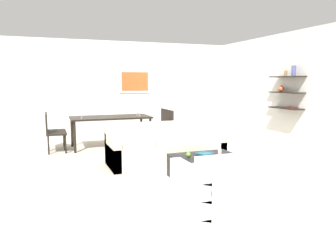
# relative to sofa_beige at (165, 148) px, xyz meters

# --- Properties ---
(ground_plane) EXTENTS (18.00, 18.00, 0.00)m
(ground_plane) POSITION_rel_sofa_beige_xyz_m (0.03, -0.34, -0.29)
(ground_plane) COLOR #BCB29E
(back_wall_unit) EXTENTS (8.40, 0.09, 2.70)m
(back_wall_unit) POSITION_rel_sofa_beige_xyz_m (0.33, 3.19, 1.06)
(back_wall_unit) COLOR silver
(back_wall_unit) RESTS_ON ground
(right_wall_shelf_unit) EXTENTS (0.34, 8.20, 2.70)m
(right_wall_shelf_unit) POSITION_rel_sofa_beige_xyz_m (3.05, 0.26, 1.06)
(right_wall_shelf_unit) COLOR silver
(right_wall_shelf_unit) RESTS_ON ground
(sofa_beige) EXTENTS (2.22, 0.90, 0.78)m
(sofa_beige) POSITION_rel_sofa_beige_xyz_m (0.00, 0.00, 0.00)
(sofa_beige) COLOR beige
(sofa_beige) RESTS_ON ground
(loveseat_white) EXTENTS (1.54, 0.90, 0.78)m
(loveseat_white) POSITION_rel_sofa_beige_xyz_m (0.10, -2.52, 0.00)
(loveseat_white) COLOR white
(loveseat_white) RESTS_ON ground
(coffee_table) EXTENTS (1.09, 0.91, 0.38)m
(coffee_table) POSITION_rel_sofa_beige_xyz_m (0.27, -1.28, -0.10)
(coffee_table) COLOR black
(coffee_table) RESTS_ON ground
(decorative_bowl) EXTENTS (0.29, 0.29, 0.06)m
(decorative_bowl) POSITION_rel_sofa_beige_xyz_m (0.25, -1.23, 0.12)
(decorative_bowl) COLOR navy
(decorative_bowl) RESTS_ON coffee_table
(candle_jar) EXTENTS (0.07, 0.07, 0.08)m
(candle_jar) POSITION_rel_sofa_beige_xyz_m (0.56, -1.16, 0.13)
(candle_jar) COLOR silver
(candle_jar) RESTS_ON coffee_table
(apple_on_coffee_table) EXTENTS (0.08, 0.08, 0.08)m
(apple_on_coffee_table) POSITION_rel_sofa_beige_xyz_m (-0.03, -1.20, 0.13)
(apple_on_coffee_table) COLOR #669E2D
(apple_on_coffee_table) RESTS_ON coffee_table
(dining_table) EXTENTS (1.89, 0.92, 0.75)m
(dining_table) POSITION_rel_sofa_beige_xyz_m (-0.69, 1.98, 0.39)
(dining_table) COLOR black
(dining_table) RESTS_ON ground
(dining_chair_right_near) EXTENTS (0.44, 0.44, 0.88)m
(dining_chair_right_near) POSITION_rel_sofa_beige_xyz_m (0.66, 1.77, 0.21)
(dining_chair_right_near) COLOR black
(dining_chair_right_near) RESTS_ON ground
(dining_chair_left_far) EXTENTS (0.44, 0.44, 0.88)m
(dining_chair_left_far) POSITION_rel_sofa_beige_xyz_m (-2.05, 2.18, 0.21)
(dining_chair_left_far) COLOR black
(dining_chair_left_far) RESTS_ON ground
(dining_chair_left_near) EXTENTS (0.44, 0.44, 0.88)m
(dining_chair_left_near) POSITION_rel_sofa_beige_xyz_m (-2.05, 1.77, 0.21)
(dining_chair_left_near) COLOR black
(dining_chair_left_near) RESTS_ON ground
(dining_chair_right_far) EXTENTS (0.44, 0.44, 0.88)m
(dining_chair_right_far) POSITION_rel_sofa_beige_xyz_m (0.66, 2.18, 0.21)
(dining_chair_right_far) COLOR black
(dining_chair_right_far) RESTS_ON ground
(wine_glass_left_near) EXTENTS (0.06, 0.06, 0.16)m
(wine_glass_left_near) POSITION_rel_sofa_beige_xyz_m (-1.39, 1.86, 0.57)
(wine_glass_left_near) COLOR silver
(wine_glass_left_near) RESTS_ON dining_table
(wine_glass_right_far) EXTENTS (0.07, 0.07, 0.15)m
(wine_glass_right_far) POSITION_rel_sofa_beige_xyz_m (0.00, 2.09, 0.56)
(wine_glass_right_far) COLOR silver
(wine_glass_right_far) RESTS_ON dining_table
(wine_glass_right_near) EXTENTS (0.07, 0.07, 0.16)m
(wine_glass_right_near) POSITION_rel_sofa_beige_xyz_m (0.00, 1.86, 0.57)
(wine_glass_right_near) COLOR silver
(wine_glass_right_near) RESTS_ON dining_table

